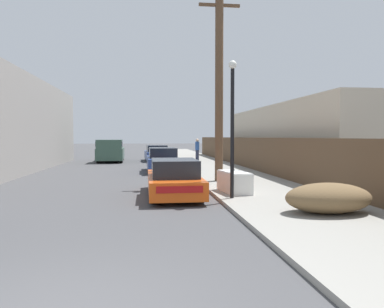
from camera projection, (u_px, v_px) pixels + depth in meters
sidewalk_curb at (205, 163)px, 28.09m from camera, size 4.20×63.00×0.12m
discarded_fridge at (234, 182)px, 13.12m from camera, size 0.93×1.82×0.76m
parked_sports_car_red at (174, 179)px, 13.00m from camera, size 1.77×4.65×1.30m
car_parked_mid at (162, 161)px, 22.06m from camera, size 1.84×4.46×1.42m
car_parked_far at (157, 154)px, 31.78m from camera, size 2.07×4.66×1.35m
pickup_truck at (111, 151)px, 30.72m from camera, size 2.25×5.67×1.83m
utility_pole at (219, 82)px, 16.34m from camera, size 1.80×0.36×8.50m
street_lamp at (232, 118)px, 11.78m from camera, size 0.26×0.26×4.33m
brush_pile at (328, 198)px, 9.53m from camera, size 2.24×1.40×0.77m
wooden_fence at (250, 153)px, 22.86m from camera, size 0.08×38.77×1.90m
building_right_house at (311, 139)px, 22.80m from camera, size 6.00×17.67×3.87m
pedestrian at (197, 149)px, 30.81m from camera, size 0.34×0.34×1.79m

